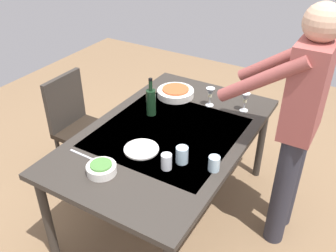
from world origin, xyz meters
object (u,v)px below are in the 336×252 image
Objects in this scene: wine_glass_right at (210,94)px; side_bowl_salad at (101,168)px; wine_glass_left at (245,99)px; dinner_plate_near at (141,149)px; wine_bottle at (151,101)px; water_cup_near_left at (182,155)px; serving_bowl_pasta at (176,92)px; person_server at (298,119)px; dining_table at (168,139)px; water_cup_near_right at (214,163)px; water_cup_far_left at (166,162)px; chair_near at (76,121)px.

side_bowl_salad is (1.08, -0.20, -0.07)m from wine_glass_right.
wine_glass_left is at bearing 157.66° from side_bowl_salad.
wine_glass_left reaches higher than dinner_plate_near.
wine_bottle is 0.74m from side_bowl_salad.
serving_bowl_pasta is (-0.74, -0.47, -0.02)m from water_cup_near_left.
person_server is 7.34× the size of dinner_plate_near.
wine_bottle is 0.62m from water_cup_near_left.
person_server is 5.71× the size of wine_bottle.
side_bowl_salad is at bearing 9.15° from wine_bottle.
side_bowl_salad is at bearing -10.71° from wine_glass_right.
wine_bottle is 0.36m from serving_bowl_pasta.
serving_bowl_pasta is 1.67× the size of side_bowl_salad.
dinner_plate_near is (0.27, -0.04, 0.07)m from dining_table.
water_cup_near_right is 0.29m from water_cup_far_left.
water_cup_near_left is 1.15× the size of water_cup_near_right.
side_bowl_salad is at bearing -13.33° from dinner_plate_near.
wine_glass_left is (-0.52, 1.27, 0.32)m from chair_near.
water_cup_far_left is at bearing 26.27° from serving_bowl_pasta.
person_server is at bearing 95.77° from wine_bottle.
water_cup_far_left is at bearing -62.35° from water_cup_near_right.
person_server reaches higher than wine_glass_right.
wine_glass_right is at bearing 89.52° from serving_bowl_pasta.
dining_table is 0.67m from wine_glass_left.
wine_glass_right reaches higher than serving_bowl_pasta.
wine_glass_left is 1.23m from side_bowl_salad.
water_cup_near_right is at bearing 123.03° from side_bowl_salad.
water_cup_far_left is at bearing -9.77° from wine_glass_left.
water_cup_near_left reaches higher than dinner_plate_near.
serving_bowl_pasta is at bearing -84.48° from wine_glass_left.
water_cup_near_left is 1.08× the size of water_cup_far_left.
person_server reaches higher than chair_near.
side_bowl_salad is (0.37, -0.56, -0.01)m from water_cup_near_right.
chair_near reaches higher than serving_bowl_pasta.
dinner_plate_near is (-0.08, -0.24, -0.04)m from water_cup_far_left.
wine_bottle is 0.47m from wine_glass_right.
dinner_plate_near is (0.82, -0.39, -0.10)m from wine_glass_left.
dinner_plate_near is at bearing -25.51° from wine_glass_left.
serving_bowl_pasta reaches higher than dinner_plate_near.
person_server reaches higher than water_cup_near_left.
water_cup_near_left is 0.37× the size of serving_bowl_pasta.
wine_bottle reaches higher than side_bowl_salad.
water_cup_far_left is (0.38, 1.11, 0.27)m from chair_near.
side_bowl_salad is (0.83, -0.91, -0.19)m from person_server.
person_server reaches higher than wine_bottle.
person_server is at bearing 134.95° from water_cup_far_left.
serving_bowl_pasta is 0.79m from dinner_plate_near.
wine_glass_right reaches higher than side_bowl_salad.
wine_glass_left is 0.77m from water_cup_near_right.
dinner_plate_near is at bearing -83.65° from water_cup_near_right.
wine_bottle is 2.69× the size of water_cup_near_left.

